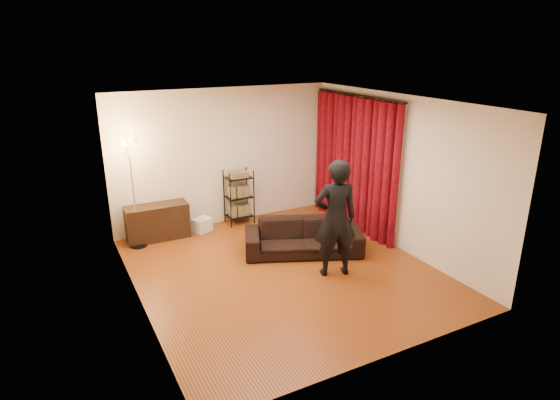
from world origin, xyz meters
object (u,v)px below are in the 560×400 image
storage_boxes (203,225)px  floor_lamp (133,193)px  wire_shelf (239,197)px  media_cabinet (157,222)px  person (336,219)px  sofa (303,237)px

storage_boxes → floor_lamp: bearing=-174.5°
wire_shelf → floor_lamp: size_ratio=0.55×
media_cabinet → storage_boxes: bearing=-3.4°
person → wire_shelf: person is taller
sofa → media_cabinet: (-2.10, 1.80, 0.04)m
person → wire_shelf: size_ratio=1.69×
media_cabinet → storage_boxes: media_cabinet is taller
sofa → media_cabinet: bearing=162.6°
media_cabinet → sofa: bearing=-39.8°
person → storage_boxes: 3.04m
sofa → wire_shelf: 1.91m
person → floor_lamp: bearing=-28.8°
sofa → storage_boxes: sofa is taller
person → media_cabinet: size_ratio=1.65×
media_cabinet → floor_lamp: floor_lamp is taller
sofa → storage_boxes: size_ratio=6.08×
person → wire_shelf: 2.80m
person → floor_lamp: (-2.55, 2.50, 0.07)m
storage_boxes → wire_shelf: (0.83, 0.11, 0.42)m
person → storage_boxes: bearing=-48.0°
person → wire_shelf: (-0.47, 2.74, -0.38)m
person → storage_boxes: (-1.30, 2.62, -0.80)m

